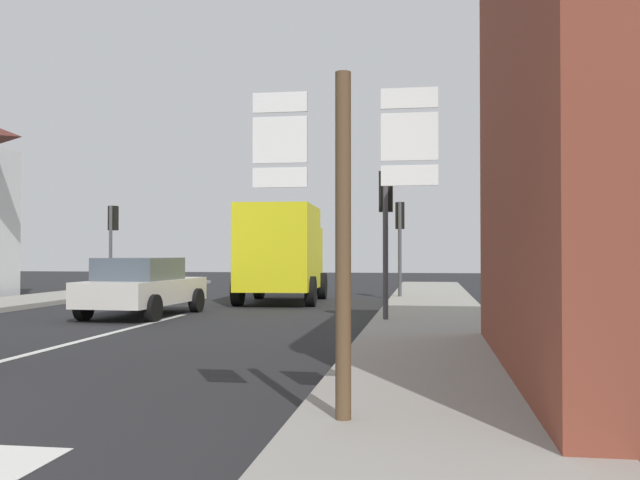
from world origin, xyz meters
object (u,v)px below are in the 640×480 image
route_sign_post (343,218)px  traffic_light_far_right (400,228)px  traffic_light_near_right (386,211)px  traffic_light_far_left (113,229)px  sedan_far (143,286)px  delivery_truck (282,251)px

route_sign_post → traffic_light_far_right: size_ratio=0.97×
traffic_light_near_right → traffic_light_far_left: (-10.56, 8.78, -0.07)m
route_sign_post → traffic_light_far_left: (-10.74, 18.20, 0.55)m
traffic_light_near_right → route_sign_post: bearing=-88.9°
sedan_far → delivery_truck: 5.81m
delivery_truck → traffic_light_far_right: (3.68, 1.76, 0.79)m
delivery_truck → route_sign_post: 16.21m
delivery_truck → traffic_light_far_left: (-6.89, 2.46, 0.81)m
traffic_light_far_left → route_sign_post: bearing=-59.5°
delivery_truck → traffic_light_far_right: traffic_light_far_right is taller
sedan_far → traffic_light_far_right: traffic_light_far_right is taller
sedan_far → traffic_light_far_right: (6.16, 6.94, 1.68)m
route_sign_post → traffic_light_far_right: 17.52m
sedan_far → traffic_light_near_right: (6.16, -1.14, 1.76)m
delivery_truck → traffic_light_far_left: bearing=160.4°
delivery_truck → traffic_light_near_right: traffic_light_near_right is taller
traffic_light_far_left → traffic_light_far_right: bearing=-3.8°
traffic_light_far_left → delivery_truck: bearing=-19.6°
traffic_light_far_left → traffic_light_near_right: bearing=-39.7°
traffic_light_near_right → traffic_light_far_left: traffic_light_near_right is taller
sedan_far → delivery_truck: size_ratio=0.84×
route_sign_post → traffic_light_far_right: traffic_light_far_right is taller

